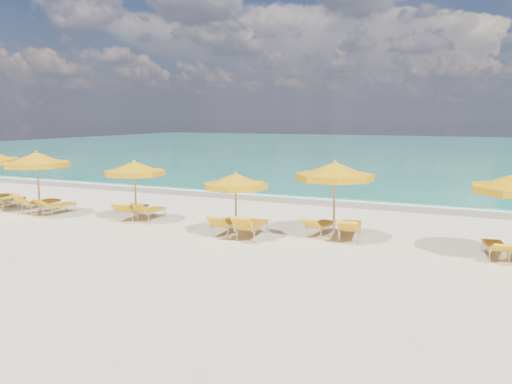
% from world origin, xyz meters
% --- Properties ---
extents(ground_plane, '(120.00, 120.00, 0.00)m').
position_xyz_m(ground_plane, '(0.00, 0.00, 0.00)').
color(ground_plane, beige).
extents(ocean, '(120.00, 80.00, 0.30)m').
position_xyz_m(ocean, '(0.00, 48.00, 0.00)').
color(ocean, '#14745C').
rests_on(ocean, ground).
extents(wet_sand_band, '(120.00, 2.60, 0.01)m').
position_xyz_m(wet_sand_band, '(0.00, 7.40, 0.00)').
color(wet_sand_band, tan).
rests_on(wet_sand_band, ground).
extents(foam_line, '(120.00, 1.20, 0.03)m').
position_xyz_m(foam_line, '(0.00, 8.20, 0.00)').
color(foam_line, white).
rests_on(foam_line, ground).
extents(whitecap_near, '(14.00, 0.36, 0.05)m').
position_xyz_m(whitecap_near, '(-6.00, 17.00, 0.00)').
color(whitecap_near, white).
rests_on(whitecap_near, ground).
extents(whitecap_far, '(18.00, 0.30, 0.05)m').
position_xyz_m(whitecap_far, '(8.00, 24.00, 0.00)').
color(whitecap_far, white).
rests_on(whitecap_far, ground).
extents(umbrella_2, '(3.15, 3.15, 2.59)m').
position_xyz_m(umbrella_2, '(-8.65, -0.39, 2.21)').
color(umbrella_2, tan).
rests_on(umbrella_2, ground).
extents(umbrella_3, '(3.04, 3.04, 2.32)m').
position_xyz_m(umbrella_3, '(-4.44, 0.27, 1.98)').
color(umbrella_3, tan).
rests_on(umbrella_3, ground).
extents(umbrella_4, '(2.54, 2.54, 2.16)m').
position_xyz_m(umbrella_4, '(0.20, -0.59, 1.85)').
color(umbrella_4, tan).
rests_on(umbrella_4, ground).
extents(umbrella_5, '(3.19, 3.19, 2.56)m').
position_xyz_m(umbrella_5, '(3.17, 0.54, 2.18)').
color(umbrella_5, tan).
rests_on(umbrella_5, ground).
extents(lounger_1_right, '(0.59, 1.67, 0.71)m').
position_xyz_m(lounger_1_right, '(-11.30, 0.38, 0.20)').
color(lounger_1_right, '#A5A8AD').
rests_on(lounger_1_right, ground).
extents(lounger_2_left, '(0.88, 1.98, 0.91)m').
position_xyz_m(lounger_2_left, '(-9.17, 0.08, 0.24)').
color(lounger_2_left, '#A5A8AD').
rests_on(lounger_2_left, ground).
extents(lounger_2_right, '(0.76, 1.75, 0.75)m').
position_xyz_m(lounger_2_right, '(-8.16, 0.09, 0.21)').
color(lounger_2_right, '#A5A8AD').
rests_on(lounger_2_right, ground).
extents(lounger_3_left, '(0.97, 2.04, 0.81)m').
position_xyz_m(lounger_3_left, '(-4.78, 0.51, 0.24)').
color(lounger_3_left, '#A5A8AD').
rests_on(lounger_3_left, ground).
extents(lounger_3_right, '(0.59, 1.62, 0.79)m').
position_xyz_m(lounger_3_right, '(-4.08, 0.70, 0.21)').
color(lounger_3_right, '#A5A8AD').
rests_on(lounger_3_right, ground).
extents(lounger_4_left, '(0.74, 1.87, 0.82)m').
position_xyz_m(lounger_4_left, '(-0.30, -0.26, 0.23)').
color(lounger_4_left, '#A5A8AD').
rests_on(lounger_4_left, ground).
extents(lounger_4_right, '(0.80, 1.99, 0.92)m').
position_xyz_m(lounger_4_right, '(0.68, -0.39, 0.25)').
color(lounger_4_right, '#A5A8AD').
rests_on(lounger_4_right, ground).
extents(lounger_5_left, '(0.80, 1.74, 0.71)m').
position_xyz_m(lounger_5_left, '(2.64, 0.89, 0.20)').
color(lounger_5_left, '#A5A8AD').
rests_on(lounger_5_left, ground).
extents(lounger_5_right, '(0.91, 2.03, 0.81)m').
position_xyz_m(lounger_5_right, '(3.66, 0.80, 0.24)').
color(lounger_5_right, '#A5A8AD').
rests_on(lounger_5_right, ground).
extents(lounger_6_left, '(0.81, 1.73, 0.65)m').
position_xyz_m(lounger_6_left, '(7.91, 0.20, 0.20)').
color(lounger_6_left, '#A5A8AD').
rests_on(lounger_6_left, ground).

